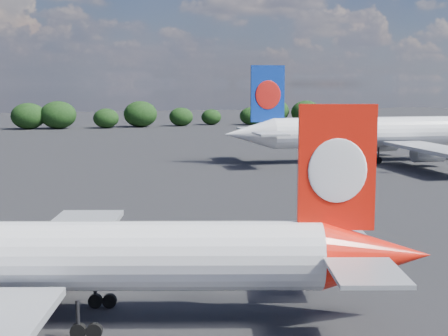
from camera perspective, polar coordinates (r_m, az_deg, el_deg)
name	(u,v)px	position (r m, az deg, el deg)	size (l,w,h in m)	color
ground	(19,185)	(96.58, -18.21, -1.49)	(500.00, 500.00, 0.00)	black
qantas_airliner	(82,258)	(39.67, -12.89, -8.03)	(40.70, 39.05, 13.55)	white
china_southern_airliner	(373,133)	(122.25, 13.45, 3.15)	(55.59, 52.96, 18.13)	white
billboard_yellow	(55,117)	(218.03, -15.16, 4.55)	(5.00, 0.30, 5.50)	gold
horizon_treeline	(64,117)	(215.15, -14.43, 4.58)	(202.72, 14.93, 9.34)	black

